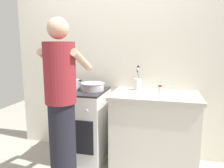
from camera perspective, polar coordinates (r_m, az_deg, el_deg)
ground at (r=2.79m, az=-1.71°, el=-21.04°), size 6.00×6.00×0.00m
back_wall at (r=2.84m, az=4.85°, el=6.15°), size 3.20×0.10×2.50m
countertop at (r=2.64m, az=10.98°, el=-12.14°), size 1.00×0.60×0.90m
stove_range at (r=2.83m, az=-7.88°, el=-10.59°), size 0.60×0.62×0.90m
pot at (r=2.77m, az=-10.63°, el=-0.11°), size 0.27×0.20×0.12m
mixing_bowl at (r=2.67m, az=-5.13°, el=-0.57°), size 0.29×0.29×0.09m
utensil_crock at (r=2.70m, az=6.79°, el=0.28°), size 0.10×0.10×0.31m
spice_bottle at (r=2.54m, az=12.54°, el=-1.43°), size 0.04×0.04×0.10m
person at (r=2.17m, az=-13.19°, el=-5.81°), size 0.41×0.50×1.70m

